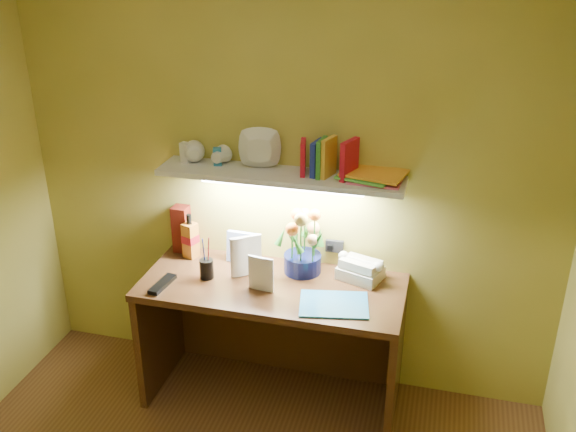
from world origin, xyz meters
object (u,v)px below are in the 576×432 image
object	(u,v)px
flower_bouquet	(303,242)
whisky_bottle	(190,236)
desk_clock	(374,270)
desk	(273,343)
telephone	(361,268)

from	to	relation	value
flower_bouquet	whisky_bottle	size ratio (longest dim) A/B	1.36
flower_bouquet	desk_clock	xyz separation A→B (m)	(0.39, 0.05, -0.14)
flower_bouquet	desk_clock	size ratio (longest dim) A/B	5.00
desk	flower_bouquet	xyz separation A→B (m)	(0.12, 0.18, 0.55)
flower_bouquet	desk_clock	distance (m)	0.42
desk	desk_clock	xyz separation A→B (m)	(0.51, 0.23, 0.41)
telephone	whisky_bottle	xyz separation A→B (m)	(-0.98, 0.01, 0.07)
telephone	whisky_bottle	bearing A→B (deg)	-161.61
desk	flower_bouquet	size ratio (longest dim) A/B	3.89
telephone	desk	bearing A→B (deg)	-139.28
desk	whisky_bottle	size ratio (longest dim) A/B	5.30
desk_clock	telephone	bearing A→B (deg)	-151.08
flower_bouquet	whisky_bottle	xyz separation A→B (m)	(-0.66, 0.01, -0.05)
telephone	desk_clock	xyz separation A→B (m)	(0.07, 0.05, -0.03)
whisky_bottle	desk	bearing A→B (deg)	-19.14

